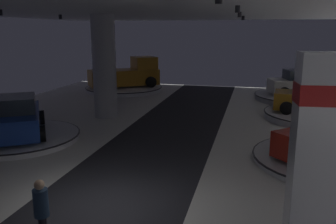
% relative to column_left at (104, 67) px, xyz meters
% --- Properties ---
extents(ground, '(24.00, 44.00, 0.06)m').
position_rel_column_left_xyz_m(ground, '(4.15, -9.61, -2.77)').
color(ground, silver).
extents(column_left, '(1.26, 1.26, 5.50)m').
position_rel_column_left_xyz_m(column_left, '(0.00, 0.00, 0.00)').
color(column_left, '#ADADB2').
rests_on(column_left, ground).
extents(brand_sign_pylon, '(1.33, 0.78, 4.30)m').
position_rel_column_left_xyz_m(brand_sign_pylon, '(9.15, -11.08, -0.53)').
color(brand_sign_pylon, slate).
rests_on(brand_sign_pylon, ground).
extents(display_platform_far_right, '(5.23, 5.23, 0.38)m').
position_rel_column_left_xyz_m(display_platform_far_right, '(11.11, 2.03, -2.54)').
color(display_platform_far_right, silver).
rests_on(display_platform_far_right, ground).
extents(display_car_far_right, '(4.36, 2.55, 1.71)m').
position_rel_column_left_xyz_m(display_car_far_right, '(11.08, 2.03, -1.61)').
color(display_car_far_right, '#B77519').
rests_on(display_car_far_right, display_platform_far_right).
extents(display_platform_deep_left, '(5.98, 5.98, 0.33)m').
position_rel_column_left_xyz_m(display_platform_deep_left, '(-2.08, 8.23, -2.57)').
color(display_platform_deep_left, silver).
rests_on(display_platform_deep_left, ground).
extents(pickup_truck_deep_left, '(5.51, 4.83, 2.30)m').
position_rel_column_left_xyz_m(pickup_truck_deep_left, '(-1.82, 8.42, -1.49)').
color(pickup_truck_deep_left, '#B77519').
rests_on(pickup_truck_deep_left, display_platform_deep_left).
extents(display_platform_mid_left, '(5.16, 5.16, 0.27)m').
position_rel_column_left_xyz_m(display_platform_mid_left, '(-1.89, -5.00, -2.60)').
color(display_platform_mid_left, silver).
rests_on(display_platform_mid_left, ground).
extents(display_car_mid_left, '(3.83, 4.49, 1.71)m').
position_rel_column_left_xyz_m(display_car_mid_left, '(-1.87, -5.03, -1.71)').
color(display_car_mid_left, navy).
rests_on(display_car_mid_left, display_platform_mid_left).
extents(display_platform_mid_right, '(5.40, 5.40, 0.24)m').
position_rel_column_left_xyz_m(display_platform_mid_right, '(10.65, -4.66, -2.61)').
color(display_platform_mid_right, '#B7B7BC').
rests_on(display_platform_mid_right, ground).
extents(display_car_mid_right, '(4.26, 4.23, 1.71)m').
position_rel_column_left_xyz_m(display_car_mid_right, '(10.63, -4.69, -1.75)').
color(display_car_mid_right, maroon).
rests_on(display_car_mid_right, display_platform_mid_right).
extents(display_platform_deep_right, '(6.11, 6.11, 0.38)m').
position_rel_column_left_xyz_m(display_platform_deep_right, '(11.02, 7.50, -2.54)').
color(display_platform_deep_right, '#B7B7BC').
rests_on(display_platform_deep_right, ground).
extents(display_car_deep_right, '(4.51, 3.00, 1.71)m').
position_rel_column_left_xyz_m(display_car_deep_right, '(10.99, 7.49, -1.61)').
color(display_car_deep_right, silver).
rests_on(display_car_deep_right, display_platform_deep_right).
extents(visitor_walking_near, '(0.32, 0.32, 1.59)m').
position_rel_column_left_xyz_m(visitor_walking_near, '(3.58, -11.54, -1.84)').
color(visitor_walking_near, black).
rests_on(visitor_walking_near, ground).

